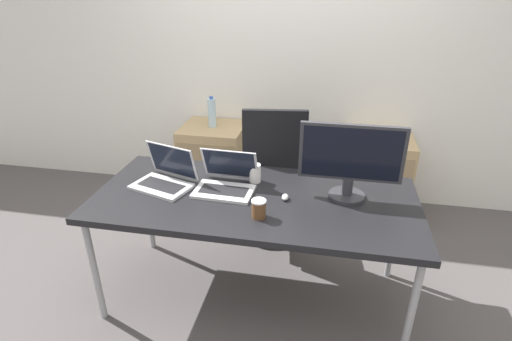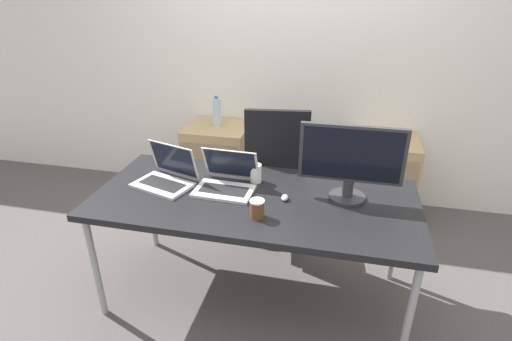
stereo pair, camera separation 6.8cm
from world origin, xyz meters
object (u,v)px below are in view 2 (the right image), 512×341
(cabinet_right, at_px, (379,178))
(laptop_left, at_px, (226,181))
(monitor, at_px, (351,161))
(coffee_cup_white, at_px, (256,173))
(office_chair, at_px, (277,188))
(cabinet_left, at_px, (219,163))
(laptop_right, at_px, (166,176))
(water_bottle, at_px, (217,112))
(coffee_cup_brown, at_px, (257,209))
(mouse, at_px, (285,198))

(cabinet_right, height_order, laptop_left, laptop_left)
(monitor, relative_size, coffee_cup_white, 4.91)
(coffee_cup_white, bearing_deg, office_chair, 84.79)
(cabinet_left, xyz_separation_m, monitor, (1.14, -1.11, 0.63))
(laptop_right, bearing_deg, office_chair, 48.48)
(water_bottle, xyz_separation_m, coffee_cup_white, (0.58, -1.02, -0.04))
(water_bottle, bearing_deg, monitor, -44.25)
(laptop_left, xyz_separation_m, coffee_cup_white, (0.15, 0.13, 0.01))
(coffee_cup_white, xyz_separation_m, coffee_cup_brown, (0.10, -0.40, -0.01))
(mouse, bearing_deg, monitor, 15.92)
(laptop_right, relative_size, monitor, 0.69)
(office_chair, distance_m, coffee_cup_white, 0.64)
(monitor, bearing_deg, office_chair, 130.42)
(office_chair, height_order, cabinet_right, office_chair)
(coffee_cup_brown, bearing_deg, mouse, 61.28)
(coffee_cup_white, bearing_deg, mouse, -41.77)
(laptop_right, xyz_separation_m, coffee_cup_brown, (0.63, -0.26, 0.00))
(laptop_left, bearing_deg, coffee_cup_brown, -47.23)
(coffee_cup_brown, bearing_deg, cabinet_right, 62.16)
(monitor, bearing_deg, coffee_cup_brown, -146.25)
(mouse, distance_m, coffee_cup_brown, 0.24)
(laptop_right, bearing_deg, cabinet_right, 40.08)
(water_bottle, bearing_deg, laptop_left, -69.58)
(cabinet_left, relative_size, mouse, 12.21)
(laptop_left, relative_size, coffee_cup_brown, 3.46)
(monitor, bearing_deg, water_bottle, 135.75)
(mouse, xyz_separation_m, coffee_cup_brown, (-0.12, -0.21, 0.04))
(office_chair, xyz_separation_m, laptop_right, (-0.58, -0.66, 0.36))
(water_bottle, distance_m, coffee_cup_white, 1.18)
(cabinet_left, distance_m, cabinet_right, 1.43)
(water_bottle, distance_m, mouse, 1.45)
(office_chair, bearing_deg, laptop_left, -107.36)
(cabinet_left, relative_size, coffee_cup_brown, 6.93)
(water_bottle, relative_size, mouse, 4.64)
(laptop_right, relative_size, coffee_cup_white, 3.41)
(water_bottle, xyz_separation_m, coffee_cup_brown, (0.68, -1.42, -0.04))
(monitor, bearing_deg, laptop_left, -177.02)
(laptop_right, distance_m, coffee_cup_white, 0.55)
(mouse, bearing_deg, coffee_cup_brown, -118.72)
(mouse, bearing_deg, water_bottle, 123.25)
(cabinet_left, bearing_deg, laptop_left, -69.55)
(cabinet_left, relative_size, water_bottle, 2.63)
(office_chair, relative_size, cabinet_right, 1.56)
(coffee_cup_white, bearing_deg, water_bottle, 119.65)
(cabinet_right, xyz_separation_m, mouse, (-0.64, -1.21, 0.40))
(cabinet_right, height_order, monitor, monitor)
(laptop_left, distance_m, monitor, 0.74)
(mouse, bearing_deg, laptop_right, 176.43)
(laptop_left, distance_m, coffee_cup_white, 0.20)
(office_chair, height_order, monitor, monitor)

